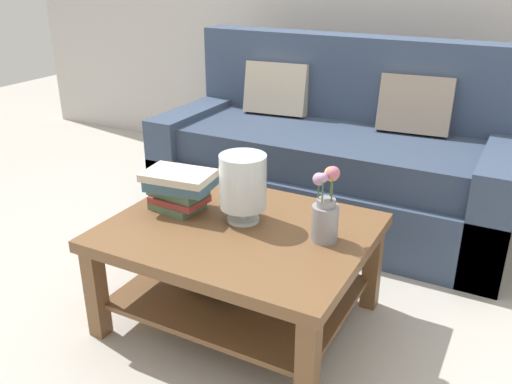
{
  "coord_description": "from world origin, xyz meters",
  "views": [
    {
      "loc": [
        1.0,
        -2.17,
        1.48
      ],
      "look_at": [
        -0.01,
        -0.28,
        0.56
      ],
      "focal_mm": 38.2,
      "sensor_mm": 36.0,
      "label": 1
    }
  ],
  "objects": [
    {
      "name": "flower_pitcher",
      "position": [
        0.34,
        -0.37,
        0.58
      ],
      "size": [
        0.11,
        0.12,
        0.32
      ],
      "color": "gray",
      "rests_on": "coffee_table"
    },
    {
      "name": "coffee_table",
      "position": [
        -0.02,
        -0.43,
        0.33
      ],
      "size": [
        1.06,
        0.85,
        0.46
      ],
      "color": "brown",
      "rests_on": "ground"
    },
    {
      "name": "couch",
      "position": [
        -0.03,
        0.77,
        0.36
      ],
      "size": [
        2.05,
        0.9,
        1.06
      ],
      "color": "#384760",
      "rests_on": "ground"
    },
    {
      "name": "book_stack_main",
      "position": [
        -0.33,
        -0.4,
        0.56
      ],
      "size": [
        0.32,
        0.24,
        0.18
      ],
      "color": "#51704C",
      "rests_on": "coffee_table"
    },
    {
      "name": "glass_hurricane_vase",
      "position": [
        -0.02,
        -0.37,
        0.63
      ],
      "size": [
        0.2,
        0.2,
        0.29
      ],
      "color": "silver",
      "rests_on": "coffee_table"
    },
    {
      "name": "ground_plane",
      "position": [
        0.0,
        0.0,
        0.0
      ],
      "size": [
        10.0,
        10.0,
        0.0
      ],
      "primitive_type": "plane",
      "color": "#B7B2A8"
    }
  ]
}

